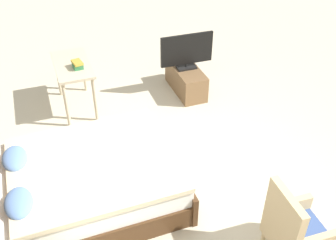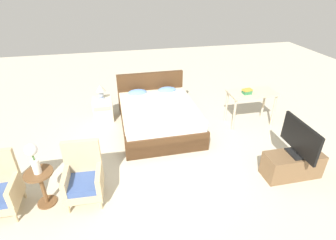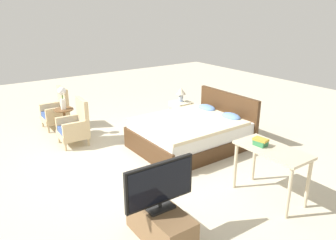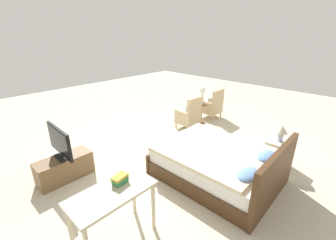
% 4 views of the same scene
% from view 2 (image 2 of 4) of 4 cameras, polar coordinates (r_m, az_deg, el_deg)
% --- Properties ---
extents(ground_plane, '(16.00, 16.00, 0.00)m').
position_cam_2_polar(ground_plane, '(4.98, -0.26, -8.31)').
color(ground_plane, beige).
extents(bed, '(1.63, 2.09, 0.96)m').
position_cam_2_polar(bed, '(5.78, -2.21, 1.01)').
color(bed, '#472D19').
rests_on(bed, ground_plane).
extents(armchair_by_window_right, '(0.56, 0.56, 0.92)m').
position_cam_2_polar(armchair_by_window_right, '(4.20, -17.87, -11.85)').
color(armchair_by_window_right, '#CCB284').
rests_on(armchair_by_window_right, ground_plane).
extents(side_table, '(0.40, 0.40, 0.59)m').
position_cam_2_polar(side_table, '(4.31, -25.77, -12.49)').
color(side_table, brown).
rests_on(side_table, ground_plane).
extents(flower_vase, '(0.17, 0.17, 0.48)m').
position_cam_2_polar(flower_vase, '(4.01, -27.35, -6.94)').
color(flower_vase, silver).
rests_on(flower_vase, side_table).
extents(nightstand, '(0.44, 0.41, 0.55)m').
position_cam_2_polar(nightstand, '(6.28, -13.96, 2.31)').
color(nightstand, beige).
rests_on(nightstand, ground_plane).
extents(table_lamp, '(0.22, 0.22, 0.33)m').
position_cam_2_polar(table_lamp, '(6.08, -14.50, 6.40)').
color(table_lamp, '#9EADC6').
rests_on(table_lamp, nightstand).
extents(tv_stand, '(0.96, 0.40, 0.44)m').
position_cam_2_polar(tv_stand, '(4.95, 25.40, -8.79)').
color(tv_stand, brown).
rests_on(tv_stand, ground_plane).
extents(tv_flatscreen, '(0.21, 0.88, 0.59)m').
position_cam_2_polar(tv_flatscreen, '(4.67, 26.78, -3.67)').
color(tv_flatscreen, black).
rests_on(tv_flatscreen, tv_stand).
extents(vanity_desk, '(1.04, 0.52, 0.78)m').
position_cam_2_polar(vanity_desk, '(6.07, 17.73, 4.79)').
color(vanity_desk, beige).
rests_on(vanity_desk, ground_plane).
extents(book_stack, '(0.22, 0.16, 0.11)m').
position_cam_2_polar(book_stack, '(5.87, 16.83, 5.97)').
color(book_stack, '#337A47').
rests_on(book_stack, vanity_desk).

